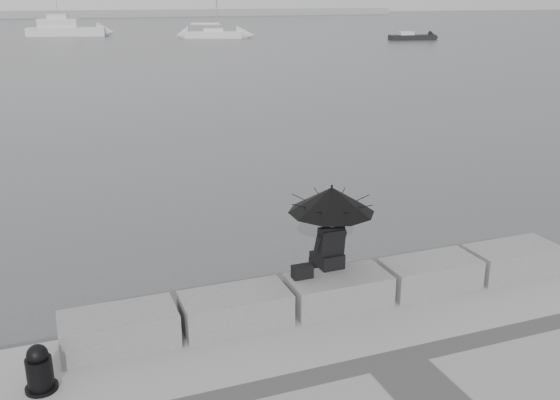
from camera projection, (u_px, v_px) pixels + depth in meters
name	position (u px, v px, depth m)	size (l,w,h in m)	color
ground	(325.00, 319.00, 10.49)	(360.00, 360.00, 0.00)	#444749
stone_block_far_left	(119.00, 330.00, 8.70)	(1.60, 0.80, 0.50)	slate
stone_block_left	(235.00, 309.00, 9.28)	(1.60, 0.80, 0.50)	slate
stone_block_centre	(338.00, 290.00, 9.86)	(1.60, 0.80, 0.50)	slate
stone_block_right	(430.00, 274.00, 10.43)	(1.60, 0.80, 0.50)	slate
stone_block_far_right	(512.00, 259.00, 11.01)	(1.60, 0.80, 0.50)	slate
seated_person	(332.00, 206.00, 9.78)	(1.38, 1.38, 1.39)	black
bag	(302.00, 272.00, 9.69)	(0.32, 0.18, 0.20)	black
mooring_bollard	(40.00, 371.00, 7.71)	(0.40, 0.40, 0.64)	black
distant_landmass	(13.00, 14.00, 144.53)	(180.00, 8.00, 2.80)	#939698
sailboat_right	(214.00, 34.00, 78.47)	(7.45, 4.76, 12.90)	silver
motor_cruiser	(67.00, 29.00, 82.13)	(10.43, 5.34, 4.50)	silver
small_motorboat	(412.00, 37.00, 75.15)	(5.82, 2.52, 1.10)	black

